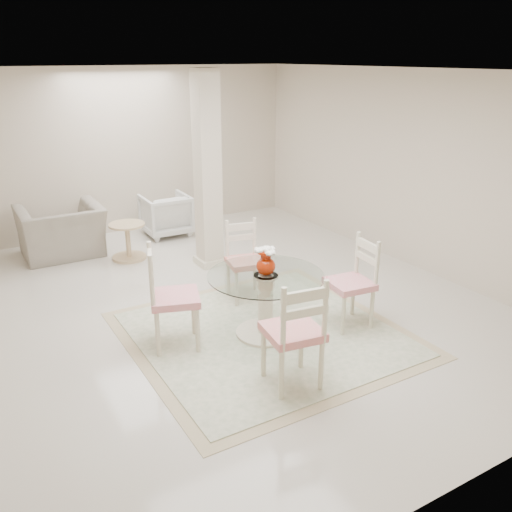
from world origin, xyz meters
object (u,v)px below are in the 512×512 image
dining_chair_east (356,276)px  dining_chair_north (244,254)px  dining_chair_west (167,290)px  armchair_white (166,215)px  recliner_taupe (62,231)px  dining_chair_south (297,326)px  dining_table (266,305)px  side_table (128,243)px  column (207,172)px  red_vase (266,261)px

dining_chair_east → dining_chair_north: bearing=-144.9°
dining_chair_west → armchair_white: size_ratio=1.59×
dining_chair_east → recliner_taupe: 4.58m
dining_chair_south → dining_chair_east: bearing=-143.0°
dining_chair_north → dining_table: bearing=-95.1°
dining_table → recliner_taupe: size_ratio=1.04×
dining_chair_east → side_table: (-1.51, 3.32, -0.34)m
recliner_taupe → side_table: recliner_taupe is taller
column → dining_chair_east: column is taller
column → recliner_taupe: column is taller
dining_table → recliner_taupe: bearing=110.0°
dining_chair_north → recliner_taupe: bearing=132.5°
red_vase → dining_chair_south: 1.05m
dining_table → red_vase: red_vase is taller
column → dining_table: 2.48m
dining_chair_north → armchair_white: dining_chair_north is taller
red_vase → dining_chair_north: bearing=73.6°
red_vase → side_table: size_ratio=0.57×
dining_chair_south → dining_chair_north: bearing=-98.3°
dining_chair_east → dining_chair_west: dining_chair_west is taller
dining_chair_north → red_vase: bearing=-95.0°
recliner_taupe → dining_chair_west: bearing=95.9°
dining_chair_east → recliner_taupe: size_ratio=0.96×
red_vase → dining_chair_east: dining_chair_east is taller
side_table → recliner_taupe: bearing=141.9°
recliner_taupe → dining_chair_south: bearing=102.7°
column → dining_chair_south: column is taller
red_vase → column: bearing=79.3°
red_vase → armchair_white: (0.39, 3.85, -0.51)m
column → dining_chair_north: (-0.13, -1.25, -0.78)m
armchair_white → side_table: armchair_white is taller
dining_chair_north → dining_chair_south: (-0.57, -1.96, 0.06)m
dining_chair_east → dining_chair_north: (-0.69, 1.26, -0.02)m
dining_chair_north → dining_chair_south: 2.05m
column → dining_chair_east: (0.56, -2.51, -0.76)m
column → red_vase: (-0.42, -2.23, -0.49)m
column → armchair_white: 1.90m
column → dining_table: size_ratio=2.21×
dining_chair_east → dining_chair_west: 2.05m
red_vase → dining_chair_south: bearing=-106.2°
armchair_white → dining_table: bearing=85.6°
column → recliner_taupe: size_ratio=2.30×
dining_chair_south → side_table: size_ratio=2.21×
dining_chair_south → dining_table: bearing=-98.1°
dining_table → dining_chair_south: bearing=-106.2°
dining_chair_east → recliner_taupe: dining_chair_east is taller
dining_chair_north → dining_chair_west: size_ratio=0.90×
dining_chair_east → armchair_white: size_ratio=1.48×
dining_chair_south → column: bearing=-94.4°
dining_chair_north → armchair_white: bearing=99.3°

